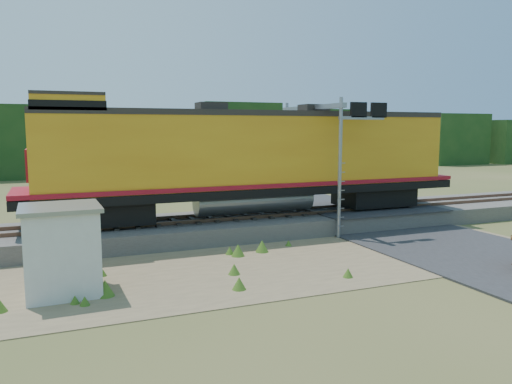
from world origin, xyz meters
name	(u,v)px	position (x,y,z in m)	size (l,w,h in m)	color
ground	(304,263)	(0.00, 0.00, 0.00)	(140.00, 140.00, 0.00)	#475123
ballast	(247,225)	(0.00, 6.00, 0.40)	(70.00, 5.00, 0.80)	slate
rails	(247,215)	(0.00, 6.00, 0.88)	(70.00, 1.54, 0.16)	brown
dirt_shoulder	(250,265)	(-2.00, 0.50, 0.01)	(26.00, 8.00, 0.03)	#8C7754
road	(436,241)	(7.00, 0.74, 0.09)	(7.00, 66.00, 0.86)	#38383A
tree_line_north	(139,147)	(0.00, 38.00, 3.07)	(130.00, 3.00, 6.50)	#173814
weed_clumps	(215,272)	(-3.50, 0.10, 0.00)	(15.00, 6.20, 0.56)	#436A1E
locomotive	(248,157)	(0.07, 6.00, 3.70)	(21.49, 3.28, 5.54)	black
shed	(62,250)	(-8.53, -0.33, 1.40)	(2.38, 2.38, 2.76)	silver
signal_gantry	(323,132)	(3.79, 5.36, 4.89)	(2.57, 6.20, 6.47)	gray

